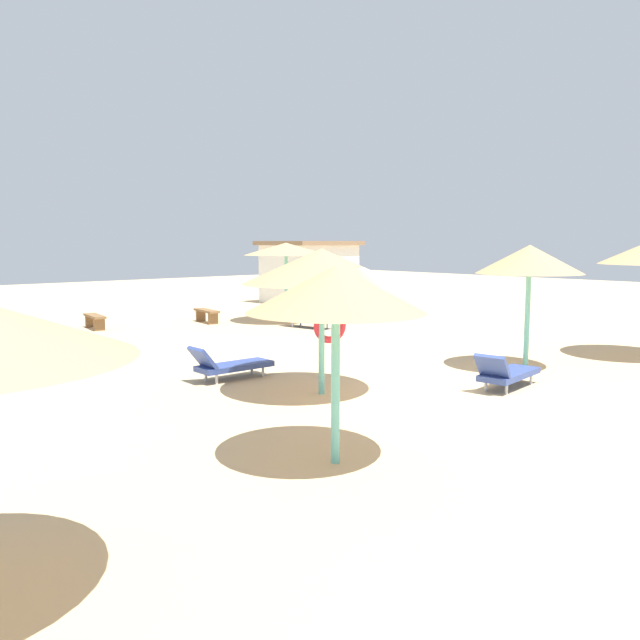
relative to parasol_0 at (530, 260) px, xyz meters
The scene contains 11 objects.
ground_plane 4.62m from the parasol_0, behind, with size 80.00×80.00×0.00m, color #D1B284.
parasol_0 is the anchor object (origin of this frame).
parasol_2 10.86m from the parasol_0, 82.91° to the left, with size 3.15×3.15×2.95m.
parasol_3 5.46m from the parasol_0, 166.19° to the left, with size 3.08×3.08×2.86m.
parasol_4 8.01m from the parasol_0, 167.01° to the right, with size 2.40×2.40×2.68m.
lounger_0 3.24m from the parasol_0, 158.42° to the right, with size 1.91×0.89×0.81m.
lounger_2 9.38m from the parasol_0, 84.41° to the left, with size 0.98×1.99×0.65m.
lounger_3 7.30m from the parasol_0, 148.43° to the left, with size 1.86×0.67×0.79m.
bench_0 14.63m from the parasol_0, 109.50° to the left, with size 0.60×1.54×0.49m.
bench_2 12.80m from the parasol_0, 94.64° to the left, with size 0.58×1.54×0.49m.
beach_cabana 17.48m from the parasol_0, 66.65° to the left, with size 3.97×3.81×3.03m.
Camera 1 is at (-9.71, -8.00, 2.98)m, focal length 36.11 mm.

